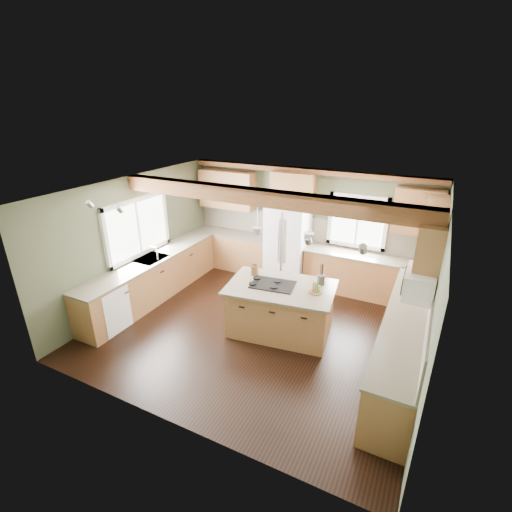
% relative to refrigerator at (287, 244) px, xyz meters
% --- Properties ---
extents(floor, '(5.60, 5.60, 0.00)m').
position_rel_refrigerator_xyz_m(floor, '(0.30, -2.12, -0.90)').
color(floor, black).
rests_on(floor, ground).
extents(ceiling, '(5.60, 5.60, 0.00)m').
position_rel_refrigerator_xyz_m(ceiling, '(0.30, -2.12, 1.70)').
color(ceiling, silver).
rests_on(ceiling, wall_back).
extents(wall_back, '(5.60, 0.00, 5.60)m').
position_rel_refrigerator_xyz_m(wall_back, '(0.30, 0.38, 0.40)').
color(wall_back, '#4A523A').
rests_on(wall_back, ground).
extents(wall_left, '(0.00, 5.00, 5.00)m').
position_rel_refrigerator_xyz_m(wall_left, '(-2.50, -2.12, 0.40)').
color(wall_left, '#4A523A').
rests_on(wall_left, ground).
extents(wall_right, '(0.00, 5.00, 5.00)m').
position_rel_refrigerator_xyz_m(wall_right, '(3.10, -2.12, 0.40)').
color(wall_right, '#4A523A').
rests_on(wall_right, ground).
extents(ceiling_beam, '(5.55, 0.26, 0.26)m').
position_rel_refrigerator_xyz_m(ceiling_beam, '(0.30, -2.02, 1.57)').
color(ceiling_beam, '#4D2616').
rests_on(ceiling_beam, ceiling).
extents(soffit_trim, '(5.55, 0.20, 0.10)m').
position_rel_refrigerator_xyz_m(soffit_trim, '(0.30, 0.28, 1.64)').
color(soffit_trim, '#4D2616').
rests_on(soffit_trim, ceiling).
extents(backsplash_back, '(5.58, 0.03, 0.58)m').
position_rel_refrigerator_xyz_m(backsplash_back, '(0.30, 0.36, 0.31)').
color(backsplash_back, brown).
rests_on(backsplash_back, wall_back).
extents(backsplash_right, '(0.03, 3.70, 0.58)m').
position_rel_refrigerator_xyz_m(backsplash_right, '(3.08, -2.07, 0.31)').
color(backsplash_right, brown).
rests_on(backsplash_right, wall_right).
extents(base_cab_back_left, '(2.02, 0.60, 0.88)m').
position_rel_refrigerator_xyz_m(base_cab_back_left, '(-1.49, 0.08, -0.46)').
color(base_cab_back_left, brown).
rests_on(base_cab_back_left, floor).
extents(counter_back_left, '(2.06, 0.64, 0.04)m').
position_rel_refrigerator_xyz_m(counter_back_left, '(-1.49, 0.08, 0.00)').
color(counter_back_left, brown).
rests_on(counter_back_left, base_cab_back_left).
extents(base_cab_back_right, '(2.62, 0.60, 0.88)m').
position_rel_refrigerator_xyz_m(base_cab_back_right, '(1.79, 0.08, -0.46)').
color(base_cab_back_right, brown).
rests_on(base_cab_back_right, floor).
extents(counter_back_right, '(2.66, 0.64, 0.04)m').
position_rel_refrigerator_xyz_m(counter_back_right, '(1.79, 0.08, 0.00)').
color(counter_back_right, brown).
rests_on(counter_back_right, base_cab_back_right).
extents(base_cab_left, '(0.60, 3.70, 0.88)m').
position_rel_refrigerator_xyz_m(base_cab_left, '(-2.20, -2.07, -0.46)').
color(base_cab_left, brown).
rests_on(base_cab_left, floor).
extents(counter_left, '(0.64, 3.74, 0.04)m').
position_rel_refrigerator_xyz_m(counter_left, '(-2.20, -2.07, 0.00)').
color(counter_left, brown).
rests_on(counter_left, base_cab_left).
extents(base_cab_right, '(0.60, 3.70, 0.88)m').
position_rel_refrigerator_xyz_m(base_cab_right, '(2.80, -2.07, -0.46)').
color(base_cab_right, brown).
rests_on(base_cab_right, floor).
extents(counter_right, '(0.64, 3.74, 0.04)m').
position_rel_refrigerator_xyz_m(counter_right, '(2.80, -2.07, 0.00)').
color(counter_right, brown).
rests_on(counter_right, base_cab_right).
extents(upper_cab_back_left, '(1.40, 0.35, 0.90)m').
position_rel_refrigerator_xyz_m(upper_cab_back_left, '(-1.69, 0.21, 1.05)').
color(upper_cab_back_left, brown).
rests_on(upper_cab_back_left, wall_back).
extents(upper_cab_over_fridge, '(0.96, 0.35, 0.70)m').
position_rel_refrigerator_xyz_m(upper_cab_over_fridge, '(-0.00, 0.21, 1.25)').
color(upper_cab_over_fridge, brown).
rests_on(upper_cab_over_fridge, wall_back).
extents(upper_cab_right, '(0.35, 2.20, 0.90)m').
position_rel_refrigerator_xyz_m(upper_cab_right, '(2.92, -1.22, 1.05)').
color(upper_cab_right, brown).
rests_on(upper_cab_right, wall_right).
extents(upper_cab_back_corner, '(0.90, 0.35, 0.90)m').
position_rel_refrigerator_xyz_m(upper_cab_back_corner, '(2.60, 0.21, 1.05)').
color(upper_cab_back_corner, brown).
rests_on(upper_cab_back_corner, wall_back).
extents(window_left, '(0.04, 1.60, 1.05)m').
position_rel_refrigerator_xyz_m(window_left, '(-2.48, -2.07, 0.65)').
color(window_left, white).
rests_on(window_left, wall_left).
extents(window_back, '(1.10, 0.04, 1.00)m').
position_rel_refrigerator_xyz_m(window_back, '(1.45, 0.36, 0.65)').
color(window_back, white).
rests_on(window_back, wall_back).
extents(sink, '(0.50, 0.65, 0.03)m').
position_rel_refrigerator_xyz_m(sink, '(-2.20, -2.07, 0.01)').
color(sink, '#262628').
rests_on(sink, counter_left).
extents(faucet, '(0.02, 0.02, 0.28)m').
position_rel_refrigerator_xyz_m(faucet, '(-2.02, -2.07, 0.15)').
color(faucet, '#B2B2B7').
rests_on(faucet, sink).
extents(dishwasher, '(0.60, 0.60, 0.84)m').
position_rel_refrigerator_xyz_m(dishwasher, '(-2.19, -3.37, -0.47)').
color(dishwasher, white).
rests_on(dishwasher, floor).
extents(oven, '(0.60, 0.72, 0.84)m').
position_rel_refrigerator_xyz_m(oven, '(2.79, -3.37, -0.47)').
color(oven, white).
rests_on(oven, floor).
extents(microwave, '(0.40, 0.70, 0.38)m').
position_rel_refrigerator_xyz_m(microwave, '(2.88, -2.17, 0.65)').
color(microwave, white).
rests_on(microwave, wall_right).
extents(pendant_left, '(0.18, 0.18, 0.16)m').
position_rel_refrigerator_xyz_m(pendant_left, '(0.26, -2.08, 0.98)').
color(pendant_left, '#B2B2B7').
rests_on(pendant_left, ceiling).
extents(pendant_right, '(0.18, 0.18, 0.16)m').
position_rel_refrigerator_xyz_m(pendant_right, '(1.14, -1.96, 0.98)').
color(pendant_right, '#B2B2B7').
rests_on(pendant_right, ceiling).
extents(refrigerator, '(0.90, 0.74, 1.80)m').
position_rel_refrigerator_xyz_m(refrigerator, '(0.00, 0.00, 0.00)').
color(refrigerator, silver).
rests_on(refrigerator, floor).
extents(island, '(1.89, 1.31, 0.88)m').
position_rel_refrigerator_xyz_m(island, '(0.70, -2.02, -0.46)').
color(island, brown).
rests_on(island, floor).
extents(island_top, '(2.02, 1.44, 0.04)m').
position_rel_refrigerator_xyz_m(island_top, '(0.70, -2.02, 0.00)').
color(island_top, brown).
rests_on(island_top, island).
extents(cooktop, '(0.82, 0.61, 0.02)m').
position_rel_refrigerator_xyz_m(cooktop, '(0.55, -2.04, 0.03)').
color(cooktop, black).
rests_on(cooktop, island_top).
extents(knife_block, '(0.12, 0.09, 0.18)m').
position_rel_refrigerator_xyz_m(knife_block, '(0.09, -1.83, 0.11)').
color(knife_block, brown).
rests_on(knife_block, island_top).
extents(utensil_crock, '(0.14, 0.14, 0.18)m').
position_rel_refrigerator_xyz_m(utensil_crock, '(1.30, -1.63, 0.11)').
color(utensil_crock, '#3B332F').
rests_on(utensil_crock, island_top).
extents(bottle_tray, '(0.26, 0.26, 0.21)m').
position_rel_refrigerator_xyz_m(bottle_tray, '(1.31, -1.97, 0.12)').
color(bottle_tray, brown).
rests_on(bottle_tray, island_top).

